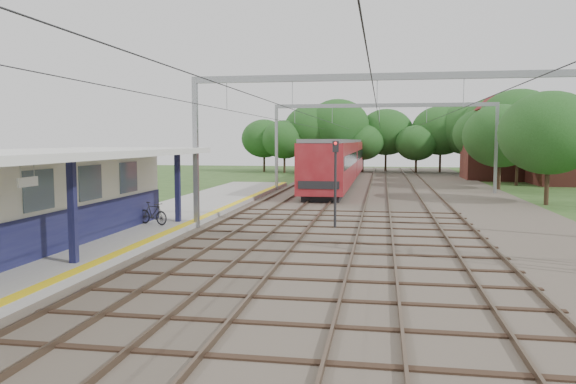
{
  "coord_description": "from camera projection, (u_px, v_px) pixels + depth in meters",
  "views": [
    {
      "loc": [
        3.45,
        -9.75,
        4.12
      ],
      "look_at": [
        -1.08,
        17.25,
        1.6
      ],
      "focal_mm": 35.0,
      "sensor_mm": 36.0,
      "label": 1
    }
  ],
  "objects": [
    {
      "name": "ballast_bed",
      "position": [
        389.0,
        199.0,
        39.32
      ],
      "size": [
        18.0,
        90.0,
        0.1
      ],
      "primitive_type": "cube",
      "color": "#473D33",
      "rests_on": "ground"
    },
    {
      "name": "rail_tracks",
      "position": [
        354.0,
        196.0,
        39.72
      ],
      "size": [
        11.8,
        88.0,
        0.15
      ],
      "color": "brown",
      "rests_on": "ballast_bed"
    },
    {
      "name": "canopy",
      "position": [
        15.0,
        156.0,
        17.36
      ],
      "size": [
        6.4,
        20.0,
        3.44
      ],
      "color": "#13143C",
      "rests_on": "platform"
    },
    {
      "name": "ground",
      "position": [
        193.0,
        361.0,
        10.52
      ],
      "size": [
        160.0,
        160.0,
        0.0
      ],
      "primitive_type": "plane",
      "color": "#2D4C1E",
      "rests_on": "ground"
    },
    {
      "name": "house_near",
      "position": [
        574.0,
        153.0,
        51.96
      ],
      "size": [
        7.0,
        6.12,
        7.89
      ],
      "color": "brown",
      "rests_on": "ground"
    },
    {
      "name": "signal_post",
      "position": [
        335.0,
        175.0,
        25.72
      ],
      "size": [
        0.3,
        0.27,
        4.1
      ],
      "rotation": [
        0.0,
        0.0,
        0.14
      ],
      "color": "black",
      "rests_on": "ground"
    },
    {
      "name": "tree_band",
      "position": [
        386.0,
        134.0,
        65.54
      ],
      "size": [
        31.72,
        30.88,
        8.82
      ],
      "color": "#382619",
      "rests_on": "ground"
    },
    {
      "name": "platform",
      "position": [
        137.0,
        227.0,
        25.49
      ],
      "size": [
        5.0,
        52.0,
        0.35
      ],
      "primitive_type": "cube",
      "color": "gray",
      "rests_on": "ground"
    },
    {
      "name": "train",
      "position": [
        341.0,
        159.0,
        54.69
      ],
      "size": [
        3.14,
        39.09,
        4.11
      ],
      "color": "black",
      "rests_on": "ballast_bed"
    },
    {
      "name": "catenary_system",
      "position": [
        382.0,
        118.0,
        34.29
      ],
      "size": [
        17.22,
        88.0,
        7.0
      ],
      "color": "gray",
      "rests_on": "ground"
    },
    {
      "name": "station_building",
      "position": [
        6.0,
        203.0,
        18.67
      ],
      "size": [
        3.41,
        18.0,
        3.4
      ],
      "color": "beige",
      "rests_on": "platform"
    },
    {
      "name": "yellow_stripe",
      "position": [
        184.0,
        225.0,
        25.1
      ],
      "size": [
        0.45,
        52.0,
        0.01
      ],
      "primitive_type": "cube",
      "color": "yellow",
      "rests_on": "platform"
    },
    {
      "name": "bicycle",
      "position": [
        153.0,
        213.0,
        25.17
      ],
      "size": [
        1.74,
        1.09,
        1.02
      ],
      "primitive_type": "imported",
      "rotation": [
        0.0,
        0.0,
        1.18
      ],
      "color": "black",
      "rests_on": "platform"
    },
    {
      "name": "house_far",
      "position": [
        504.0,
        149.0,
        58.66
      ],
      "size": [
        8.0,
        6.12,
        8.66
      ],
      "color": "brown",
      "rests_on": "ground"
    }
  ]
}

